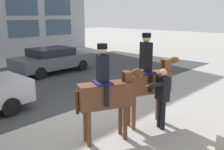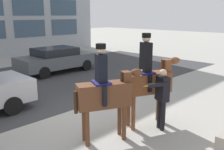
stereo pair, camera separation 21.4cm
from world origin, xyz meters
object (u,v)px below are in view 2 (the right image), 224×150
street_car_far_lane (57,59)px  pedestrian_bystander (162,95)px  mounted_horse_companion (148,80)px  mounted_horse_lead (105,92)px

street_car_far_lane → pedestrian_bystander: bearing=-103.6°
mounted_horse_companion → street_car_far_lane: size_ratio=0.61×
mounted_horse_lead → pedestrian_bystander: bearing=1.9°
mounted_horse_lead → street_car_far_lane: mounted_horse_lead is taller
mounted_horse_companion → pedestrian_bystander: bearing=-64.3°
mounted_horse_companion → pedestrian_bystander: size_ratio=1.54×
mounted_horse_companion → street_car_far_lane: mounted_horse_companion is taller
mounted_horse_lead → street_car_far_lane: 8.28m
mounted_horse_lead → pedestrian_bystander: size_ratio=1.44×
mounted_horse_lead → street_car_far_lane: bearing=90.6°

